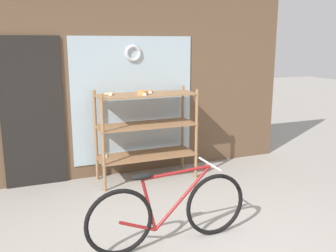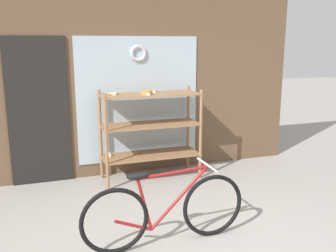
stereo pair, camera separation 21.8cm
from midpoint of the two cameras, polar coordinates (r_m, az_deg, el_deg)
The scene contains 3 objects.
storefront_facade at distance 5.69m, azimuth -5.87°, elevation 7.56°, with size 5.59×0.13×3.09m.
display_case at distance 5.49m, azimuth -1.66°, elevation 0.09°, with size 1.44×0.54×1.35m.
bicycle at distance 3.83m, azimuth 1.26°, elevation -12.82°, with size 1.72×0.46×0.81m.
Camera 2 is at (-1.25, -2.88, 2.01)m, focal length 40.00 mm.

